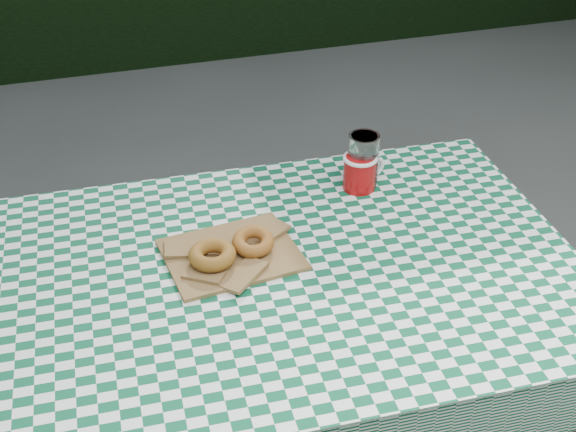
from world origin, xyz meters
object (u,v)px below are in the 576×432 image
object	(u,v)px
coffee_mug	(360,172)
drinking_glass	(363,160)
table	(280,396)
paper_bag	(232,253)

from	to	relation	value
coffee_mug	drinking_glass	distance (m)	0.03
table	paper_bag	world-z (taller)	paper_bag
coffee_mug	drinking_glass	size ratio (longest dim) A/B	1.16
table	drinking_glass	size ratio (longest dim) A/B	9.34
table	paper_bag	xyz separation A→B (m)	(-0.08, 0.07, 0.39)
paper_bag	drinking_glass	distance (m)	0.42
coffee_mug	paper_bag	bearing A→B (deg)	-170.96
paper_bag	table	bearing A→B (deg)	-40.71
coffee_mug	drinking_glass	bearing A→B (deg)	29.33
table	drinking_glass	bearing A→B (deg)	45.01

